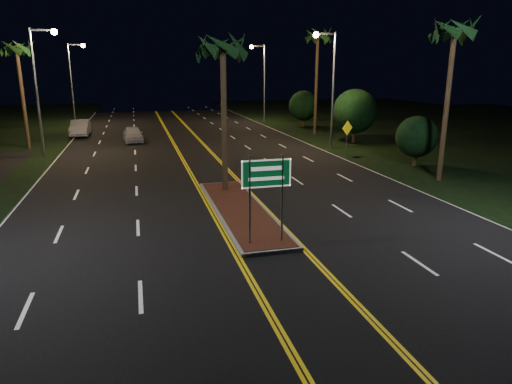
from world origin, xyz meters
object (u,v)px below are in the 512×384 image
object	(u,v)px
shrub_mid	(355,111)
streetlight_right_far	(261,74)
highway_sign	(266,182)
streetlight_right_mid	(329,77)
car_far	(80,127)
median_island	(240,210)
palm_left_far	(16,49)
warning_sign	(347,133)
streetlight_left_mid	(41,78)
car_near	(133,133)
shrub_near	(417,137)
palm_median	(223,47)
streetlight_left_far	(74,74)
shrub_far	(303,106)
palm_right_far	(318,37)
palm_right_near	(455,31)

from	to	relation	value
shrub_mid	streetlight_right_far	bearing A→B (deg)	100.66
highway_sign	streetlight_right_mid	distance (m)	22.18
streetlight_right_far	car_far	bearing A→B (deg)	-160.03
median_island	palm_left_far	xyz separation A→B (m)	(-12.80, 21.00, 7.66)
median_island	warning_sign	bearing A→B (deg)	47.36
highway_sign	warning_sign	distance (m)	19.26
streetlight_left_mid	car_near	bearing A→B (deg)	42.43
shrub_near	car_far	world-z (taller)	shrub_near
streetlight_right_mid	palm_median	distance (m)	15.73
highway_sign	palm_left_far	world-z (taller)	palm_left_far
streetlight_right_mid	palm_median	bearing A→B (deg)	-132.70
streetlight_left_mid	palm_median	world-z (taller)	streetlight_left_mid
streetlight_left_far	shrub_far	world-z (taller)	streetlight_left_far
palm_left_far	shrub_near	xyz separation A→B (m)	(26.30, -14.00, -5.80)
median_island	palm_right_far	bearing A→B (deg)	60.90
streetlight_right_far	shrub_far	bearing A→B (deg)	-62.02
streetlight_right_mid	shrub_mid	world-z (taller)	streetlight_right_mid
streetlight_left_far	shrub_near	distance (m)	38.67
median_island	streetlight_left_mid	xyz separation A→B (m)	(-10.61, 17.00, 5.57)
palm_left_far	palm_median	bearing A→B (deg)	-53.82
car_near	highway_sign	bearing A→B (deg)	-83.97
streetlight_right_mid	palm_right_near	distance (m)	12.41
streetlight_left_mid	streetlight_right_far	size ratio (longest dim) A/B	1.00
car_near	streetlight_right_mid	bearing A→B (deg)	-29.98
median_island	streetlight_right_far	size ratio (longest dim) A/B	1.14
streetlight_left_mid	warning_sign	distance (m)	22.41
streetlight_left_far	streetlight_right_mid	world-z (taller)	same
palm_median	car_near	size ratio (longest dim) A/B	1.74
shrub_near	streetlight_left_mid	bearing A→B (deg)	157.48
streetlight_left_far	palm_right_near	size ratio (longest dim) A/B	0.97
streetlight_left_far	shrub_mid	world-z (taller)	streetlight_left_far
streetlight_left_mid	streetlight_right_mid	xyz separation A→B (m)	(21.23, -2.00, 0.00)
palm_right_near	streetlight_right_far	bearing A→B (deg)	93.37
streetlight_left_far	car_near	size ratio (longest dim) A/B	1.88
streetlight_left_mid	shrub_far	size ratio (longest dim) A/B	2.27
car_far	warning_sign	size ratio (longest dim) A/B	2.06
palm_right_near	car_near	distance (m)	26.97
median_island	car_far	distance (m)	29.29
streetlight_right_mid	shrub_mid	xyz separation A→B (m)	(3.39, 2.00, -2.93)
shrub_mid	car_far	world-z (taller)	shrub_mid
streetlight_right_mid	warning_sign	size ratio (longest dim) A/B	3.51
highway_sign	streetlight_left_far	distance (m)	42.67
palm_right_near	palm_right_far	xyz separation A→B (m)	(0.30, 20.00, 0.93)
highway_sign	palm_left_far	size ratio (longest dim) A/B	0.36
shrub_mid	car_near	distance (m)	19.49
palm_median	palm_right_far	distance (m)	23.40
shrub_far	car_near	distance (m)	19.58
palm_right_near	shrub_mid	size ratio (longest dim) A/B	2.01
streetlight_right_far	palm_left_far	xyz separation A→B (m)	(-23.41, -14.00, 2.09)
shrub_far	shrub_mid	bearing A→B (deg)	-89.05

